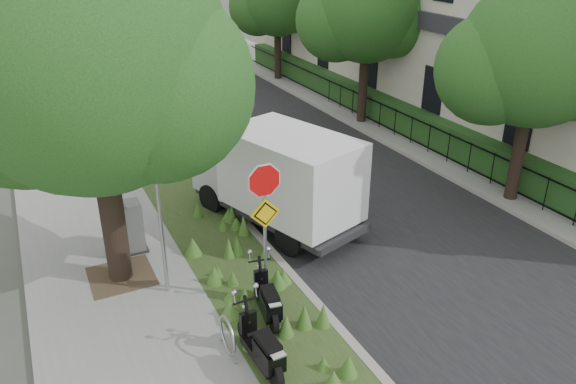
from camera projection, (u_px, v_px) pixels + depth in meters
name	position (u px, v px, depth m)	size (l,w,h in m)	color
ground	(337.00, 301.00, 12.01)	(120.00, 120.00, 0.00)	#4C5147
sidewalk_near	(71.00, 169.00, 18.44)	(3.50, 60.00, 0.12)	gray
verge	(154.00, 155.00, 19.53)	(2.00, 60.00, 0.12)	#28421C
kerb_near	(182.00, 151.00, 19.92)	(0.20, 60.00, 0.13)	#9E9991
road	(272.00, 138.00, 21.33)	(7.00, 60.00, 0.01)	black
kerb_far	(350.00, 124.00, 22.69)	(0.20, 60.00, 0.13)	#9E9991
footpath_far	(385.00, 118.00, 23.37)	(3.20, 60.00, 0.12)	gray
street_tree_main	(85.00, 69.00, 10.68)	(6.21, 5.54, 7.66)	black
bare_post	(159.00, 208.00, 11.31)	(0.08, 0.08, 4.00)	#A5A8AD
bike_hoop	(228.00, 335.00, 10.24)	(0.06, 0.78, 0.77)	#A5A8AD
sign_assembly	(265.00, 206.00, 10.94)	(0.94, 0.08, 3.22)	#A5A8AD
fence_far	(366.00, 107.00, 22.71)	(0.04, 24.00, 1.00)	black
hedge_far	(380.00, 105.00, 22.99)	(1.00, 24.00, 1.10)	#1E4318
terrace_houses	(459.00, 11.00, 22.92)	(7.40, 26.40, 8.20)	#BEB7A2
far_tree_a	(533.00, 59.00, 14.66)	(4.60, 4.10, 6.22)	black
far_tree_b	(365.00, 12.00, 21.07)	(4.83, 4.31, 6.56)	black
far_tree_c	(276.00, 1.00, 27.75)	(4.37, 3.89, 5.93)	black
scooter_near	(264.00, 353.00, 9.80)	(0.39, 1.70, 0.81)	black
scooter_far	(269.00, 304.00, 11.12)	(0.49, 1.58, 0.75)	black
box_truck	(278.00, 174.00, 14.55)	(3.34, 5.30, 2.24)	#262628
utility_cabinet	(124.00, 229.00, 13.40)	(0.96, 0.65, 1.26)	#262628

